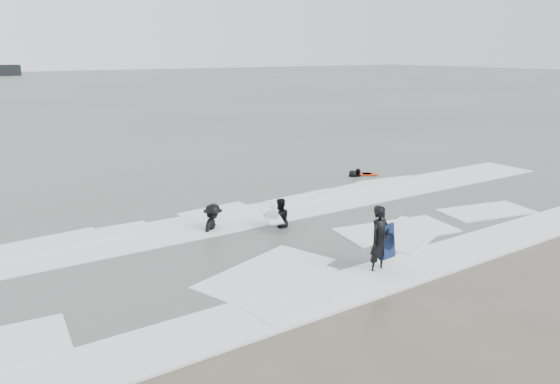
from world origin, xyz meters
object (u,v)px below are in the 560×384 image
surfer_breaker (213,231)px  surfer_right_near (358,177)px  surfer_wading (280,228)px  surfer_right_far (353,178)px  surfer_centre (378,272)px

surfer_breaker → surfer_right_near: size_ratio=1.14×
surfer_wading → surfer_right_far: (7.16, 4.44, 0.00)m
surfer_right_far → surfer_centre: bearing=23.3°
surfer_centre → surfer_right_far: 11.51m
surfer_right_near → surfer_right_far: surfer_right_near is taller
surfer_breaker → surfer_right_far: surfer_breaker is taller
surfer_wading → surfer_right_far: surfer_wading is taller
surfer_breaker → surfer_right_near: bearing=-24.4°
surfer_centre → surfer_wading: 4.70m
surfer_breaker → surfer_right_near: surfer_breaker is taller
surfer_breaker → surfer_centre: bearing=-112.8°
surfer_wading → surfer_right_near: size_ratio=1.01×
surfer_right_far → surfer_right_near: bearing=128.7°
surfer_centre → surfer_breaker: surfer_centre is taller
surfer_wading → surfer_right_far: 8.42m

